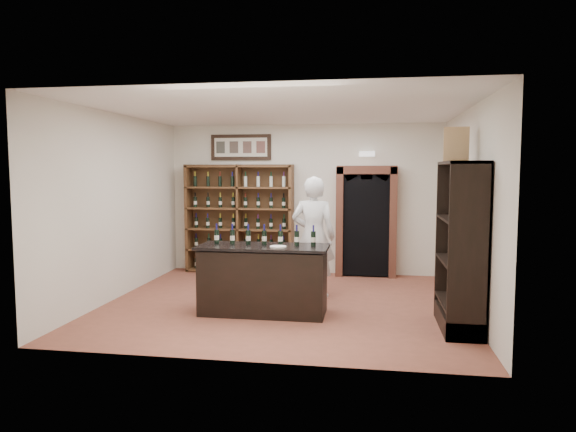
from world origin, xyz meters
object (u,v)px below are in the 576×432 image
object	(u,v)px
side_cabinet	(462,272)
wine_crate	(456,144)
counter_bottle_0	(217,236)
shopkeeper	(313,237)
tasting_counter	(263,280)
wine_shelf	(240,219)

from	to	relation	value
side_cabinet	wine_crate	world-z (taller)	wine_crate
counter_bottle_0	side_cabinet	world-z (taller)	side_cabinet
counter_bottle_0	shopkeeper	bearing A→B (deg)	38.60
side_cabinet	counter_bottle_0	bearing A→B (deg)	173.63
tasting_counter	counter_bottle_0	xyz separation A→B (m)	(-0.72, 0.08, 0.61)
wine_shelf	side_cabinet	bearing A→B (deg)	-40.21
counter_bottle_0	side_cabinet	size ratio (longest dim) A/B	0.14
tasting_counter	shopkeeper	xyz separation A→B (m)	(0.61, 1.14, 0.50)
counter_bottle_0	wine_crate	bearing A→B (deg)	0.02
wine_shelf	tasting_counter	bearing A→B (deg)	-69.44
shopkeeper	wine_crate	xyz separation A→B (m)	(2.05, -1.06, 1.44)
wine_crate	wine_shelf	bearing A→B (deg)	149.18
tasting_counter	side_cabinet	world-z (taller)	side_cabinet
shopkeeper	wine_crate	distance (m)	2.72
counter_bottle_0	wine_crate	xyz separation A→B (m)	(3.38, 0.00, 1.33)
counter_bottle_0	shopkeeper	world-z (taller)	shopkeeper
wine_shelf	counter_bottle_0	distance (m)	2.87
counter_bottle_0	wine_shelf	bearing A→B (deg)	97.60
wine_shelf	counter_bottle_0	world-z (taller)	wine_shelf
wine_shelf	wine_crate	xyz separation A→B (m)	(3.76, -2.85, 1.33)
counter_bottle_0	side_cabinet	distance (m)	3.48
tasting_counter	side_cabinet	distance (m)	2.75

